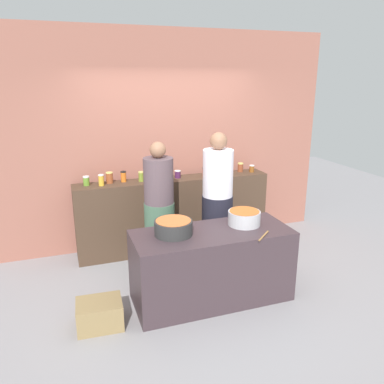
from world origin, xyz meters
The scene contains 22 objects.
ground centered at (0.00, 0.00, 0.00)m, with size 12.00×12.00×0.00m, color gray.
storefront_wall centered at (0.00, 1.45, 1.50)m, with size 4.80×0.12×3.00m, color #985B4C.
display_shelf centered at (0.00, 1.10, 0.51)m, with size 2.70×0.36×1.03m, color #473325.
prep_table centered at (0.00, -0.30, 0.40)m, with size 1.70×0.70×0.80m, color #3B2D32.
preserve_jar_0 centered at (-1.16, 1.14, 1.09)m, with size 0.08×0.08×0.12m.
preserve_jar_1 centered at (-0.98, 1.07, 1.10)m, with size 0.07×0.07×0.15m.
preserve_jar_2 centered at (-0.86, 1.16, 1.10)m, with size 0.09×0.09×0.15m.
preserve_jar_3 centered at (-0.68, 1.16, 1.10)m, with size 0.07×0.07×0.14m.
preserve_jar_4 centered at (-0.45, 1.11, 1.10)m, with size 0.07×0.07×0.13m.
preserve_jar_5 centered at (-0.31, 1.11, 1.09)m, with size 0.08×0.08×0.12m.
preserve_jar_6 centered at (-0.15, 1.04, 1.08)m, with size 0.07×0.07×0.11m.
preserve_jar_7 centered at (0.06, 1.12, 1.08)m, with size 0.09×0.09×0.10m.
preserve_jar_8 centered at (0.44, 1.06, 1.09)m, with size 0.07×0.07×0.13m.
preserve_jar_9 centered at (0.73, 1.06, 1.09)m, with size 0.07×0.07×0.13m.
preserve_jar_10 centered at (1.04, 1.17, 1.10)m, with size 0.08×0.08×0.13m.
preserve_jar_11 centered at (1.19, 1.09, 1.08)m, with size 0.07×0.07×0.10m.
cooking_pot_left centered at (-0.41, -0.24, 0.87)m, with size 0.40×0.40×0.16m.
cooking_pot_center centered at (0.41, -0.23, 0.88)m, with size 0.36×0.36×0.16m.
wooden_spoon centered at (0.45, -0.60, 0.81)m, with size 0.02×0.02×0.27m, color #9E703D.
cook_with_tongs centered at (-0.36, 0.52, 0.74)m, with size 0.37×0.37×1.65m.
cook_in_cap centered at (0.36, 0.43, 0.78)m, with size 0.39×0.39×1.74m.
bread_crate centered at (-1.23, -0.41, 0.13)m, with size 0.44×0.34×0.27m, color olive.
Camera 1 is at (-1.45, -3.80, 2.37)m, focal length 36.00 mm.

